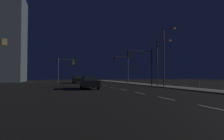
{
  "coord_description": "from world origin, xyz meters",
  "views": [
    {
      "loc": [
        -7.44,
        -1.94,
        1.59
      ],
      "look_at": [
        0.39,
        22.34,
        2.38
      ],
      "focal_mm": 29.18,
      "sensor_mm": 36.0,
      "label": 1
    }
  ],
  "objects_px": {
    "car": "(89,82)",
    "traffic_light_mid_left": "(141,60)",
    "traffic_light_far_left": "(65,66)",
    "street_lamp_mid_block": "(160,57)",
    "street_lamp_far_end": "(165,52)",
    "traffic_light_near_right": "(122,64)",
    "car_oncoming": "(77,79)"
  },
  "relations": [
    {
      "from": "traffic_light_mid_left",
      "to": "street_lamp_mid_block",
      "type": "height_order",
      "value": "street_lamp_mid_block"
    },
    {
      "from": "traffic_light_far_left",
      "to": "street_lamp_mid_block",
      "type": "height_order",
      "value": "street_lamp_mid_block"
    },
    {
      "from": "traffic_light_mid_left",
      "to": "traffic_light_near_right",
      "type": "distance_m",
      "value": 8.42
    },
    {
      "from": "traffic_light_mid_left",
      "to": "traffic_light_near_right",
      "type": "bearing_deg",
      "value": 88.46
    },
    {
      "from": "traffic_light_mid_left",
      "to": "traffic_light_near_right",
      "type": "height_order",
      "value": "traffic_light_mid_left"
    },
    {
      "from": "street_lamp_far_end",
      "to": "car",
      "type": "bearing_deg",
      "value": 178.25
    },
    {
      "from": "street_lamp_mid_block",
      "to": "traffic_light_far_left",
      "type": "bearing_deg",
      "value": 133.6
    },
    {
      "from": "traffic_light_mid_left",
      "to": "street_lamp_far_end",
      "type": "distance_m",
      "value": 3.78
    },
    {
      "from": "street_lamp_mid_block",
      "to": "car",
      "type": "bearing_deg",
      "value": -169.18
    },
    {
      "from": "car",
      "to": "traffic_light_near_right",
      "type": "relative_size",
      "value": 0.84
    },
    {
      "from": "car",
      "to": "traffic_light_mid_left",
      "type": "height_order",
      "value": "traffic_light_mid_left"
    },
    {
      "from": "traffic_light_far_left",
      "to": "street_lamp_far_end",
      "type": "bearing_deg",
      "value": -52.49
    },
    {
      "from": "street_lamp_mid_block",
      "to": "traffic_light_near_right",
      "type": "bearing_deg",
      "value": 105.99
    },
    {
      "from": "car",
      "to": "street_lamp_mid_block",
      "type": "bearing_deg",
      "value": 10.82
    },
    {
      "from": "car",
      "to": "street_lamp_mid_block",
      "type": "height_order",
      "value": "street_lamp_mid_block"
    },
    {
      "from": "traffic_light_near_right",
      "to": "street_lamp_far_end",
      "type": "relative_size",
      "value": 0.67
    },
    {
      "from": "street_lamp_mid_block",
      "to": "street_lamp_far_end",
      "type": "height_order",
      "value": "street_lamp_far_end"
    },
    {
      "from": "traffic_light_near_right",
      "to": "traffic_light_mid_left",
      "type": "bearing_deg",
      "value": -91.54
    },
    {
      "from": "car_oncoming",
      "to": "traffic_light_mid_left",
      "type": "xyz_separation_m",
      "value": [
        7.49,
        -14.5,
        3.09
      ]
    },
    {
      "from": "traffic_light_far_left",
      "to": "street_lamp_far_end",
      "type": "relative_size",
      "value": 0.63
    },
    {
      "from": "car_oncoming",
      "to": "street_lamp_far_end",
      "type": "distance_m",
      "value": 20.34
    },
    {
      "from": "car_oncoming",
      "to": "street_lamp_mid_block",
      "type": "height_order",
      "value": "street_lamp_mid_block"
    },
    {
      "from": "car",
      "to": "street_lamp_mid_block",
      "type": "distance_m",
      "value": 11.76
    },
    {
      "from": "car_oncoming",
      "to": "traffic_light_far_left",
      "type": "relative_size",
      "value": 0.88
    },
    {
      "from": "car",
      "to": "traffic_light_far_left",
      "type": "relative_size",
      "value": 0.89
    },
    {
      "from": "car",
      "to": "street_lamp_mid_block",
      "type": "xyz_separation_m",
      "value": [
        11.01,
        2.11,
        3.53
      ]
    },
    {
      "from": "traffic_light_near_right",
      "to": "street_lamp_mid_block",
      "type": "xyz_separation_m",
      "value": [
        2.56,
        -8.95,
        0.51
      ]
    },
    {
      "from": "car",
      "to": "traffic_light_mid_left",
      "type": "bearing_deg",
      "value": 17.79
    },
    {
      "from": "traffic_light_far_left",
      "to": "traffic_light_near_right",
      "type": "relative_size",
      "value": 0.95
    },
    {
      "from": "car_oncoming",
      "to": "street_lamp_mid_block",
      "type": "relative_size",
      "value": 0.64
    },
    {
      "from": "car",
      "to": "car_oncoming",
      "type": "xyz_separation_m",
      "value": [
        0.74,
        17.14,
        0.0
      ]
    },
    {
      "from": "car",
      "to": "traffic_light_mid_left",
      "type": "relative_size",
      "value": 0.83
    }
  ]
}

